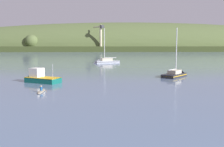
{
  "coord_description": "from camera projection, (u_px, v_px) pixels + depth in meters",
  "views": [
    {
      "loc": [
        -6.79,
        -11.29,
        6.67
      ],
      "look_at": [
        -1.81,
        33.7,
        1.49
      ],
      "focal_mm": 43.71,
      "sensor_mm": 36.0,
      "label": 1
    }
  ],
  "objects": [
    {
      "name": "far_shoreline_hill",
      "position": [
        124.0,
        50.0,
        231.98
      ],
      "size": [
        504.06,
        108.84,
        46.82
      ],
      "rotation": [
        0.0,
        0.0,
        -0.08
      ],
      "color": "#35401E",
      "rests_on": "ground"
    },
    {
      "name": "dockside_crane",
      "position": [
        101.0,
        39.0,
        198.47
      ],
      "size": [
        7.95,
        11.18,
        19.36
      ],
      "rotation": [
        0.0,
        0.0,
        2.12
      ],
      "color": "#4C4C51",
      "rests_on": "ground"
    },
    {
      "name": "sailboat_near_mooring",
      "position": [
        176.0,
        76.0,
        53.48
      ],
      "size": [
        6.62,
        6.73,
        10.7
      ],
      "rotation": [
        0.0,
        0.0,
        0.8
      ],
      "color": "#232328",
      "rests_on": "ground"
    },
    {
      "name": "sailboat_far_left",
      "position": [
        104.0,
        62.0,
        88.45
      ],
      "size": [
        9.01,
        4.46,
        12.43
      ],
      "rotation": [
        0.0,
        0.0,
        3.36
      ],
      "color": "#ADB2BC",
      "rests_on": "ground"
    },
    {
      "name": "fishing_boat_moored",
      "position": [
        40.0,
        79.0,
        45.71
      ],
      "size": [
        6.64,
        5.49,
        4.11
      ],
      "rotation": [
        0.0,
        0.0,
        2.57
      ],
      "color": "#0F564C",
      "rests_on": "ground"
    },
    {
      "name": "canoe_with_paddler",
      "position": [
        41.0,
        91.0,
        36.71
      ],
      "size": [
        1.41,
        3.47,
        1.02
      ],
      "rotation": [
        0.0,
        0.0,
        1.5
      ],
      "color": "gray",
      "rests_on": "ground"
    }
  ]
}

